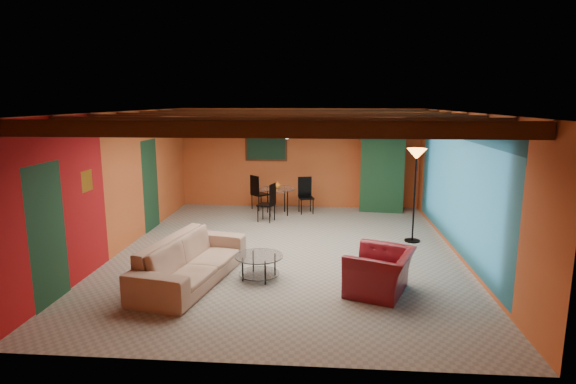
# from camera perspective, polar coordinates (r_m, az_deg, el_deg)

# --- Properties ---
(room) EXTENTS (6.52, 8.01, 2.71)m
(room) POSITION_cam_1_polar(r_m,az_deg,el_deg) (8.89, -0.05, 7.57)
(room) COLOR gray
(room) RESTS_ON ground
(sofa) EXTENTS (1.43, 2.61, 0.72)m
(sofa) POSITION_cam_1_polar(r_m,az_deg,el_deg) (7.83, -11.68, -8.13)
(sofa) COLOR #9B7764
(sofa) RESTS_ON ground
(armchair) EXTENTS (1.21, 1.29, 0.67)m
(armchair) POSITION_cam_1_polar(r_m,az_deg,el_deg) (7.39, 11.13, -9.51)
(armchair) COLOR maroon
(armchair) RESTS_ON ground
(coffee_table) EXTENTS (1.00, 1.00, 0.41)m
(coffee_table) POSITION_cam_1_polar(r_m,az_deg,el_deg) (7.85, -3.55, -9.08)
(coffee_table) COLOR silver
(coffee_table) RESTS_ON ground
(dining_table) EXTENTS (2.23, 2.23, 0.95)m
(dining_table) POSITION_cam_1_polar(r_m,az_deg,el_deg) (12.07, -1.30, -0.53)
(dining_table) COLOR silver
(dining_table) RESTS_ON ground
(armoire) EXTENTS (1.13, 0.64, 1.89)m
(armoire) POSITION_cam_1_polar(r_m,az_deg,el_deg) (12.68, 11.25, 1.98)
(armoire) COLOR brown
(armoire) RESTS_ON ground
(floor_lamp) EXTENTS (0.52, 0.52, 1.96)m
(floor_lamp) POSITION_cam_1_polar(r_m,az_deg,el_deg) (9.98, 15.15, -0.42)
(floor_lamp) COLOR black
(floor_lamp) RESTS_ON ground
(ceiling_fan) EXTENTS (1.50, 1.50, 0.44)m
(ceiling_fan) POSITION_cam_1_polar(r_m,az_deg,el_deg) (8.78, -0.10, 7.52)
(ceiling_fan) COLOR #472614
(ceiling_fan) RESTS_ON ceiling
(painting) EXTENTS (1.05, 0.03, 0.65)m
(painting) POSITION_cam_1_polar(r_m,az_deg,el_deg) (12.86, -2.68, 5.48)
(painting) COLOR black
(painting) RESTS_ON wall_back
(potted_plant) EXTENTS (0.49, 0.46, 0.44)m
(potted_plant) POSITION_cam_1_polar(r_m,az_deg,el_deg) (12.55, 11.45, 7.24)
(potted_plant) COLOR #26661E
(potted_plant) RESTS_ON armoire
(vase) EXTENTS (0.21, 0.21, 0.18)m
(vase) POSITION_cam_1_polar(r_m,az_deg,el_deg) (11.97, -1.31, 2.12)
(vase) COLOR orange
(vase) RESTS_ON dining_table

